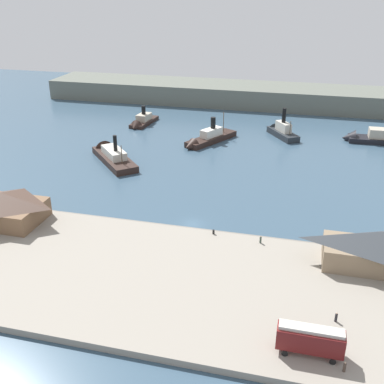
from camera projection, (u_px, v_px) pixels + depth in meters
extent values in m
plane|color=#385166|center=(193.00, 224.00, 100.21)|extent=(320.00, 320.00, 0.00)
cube|color=gray|center=(161.00, 279.00, 80.55)|extent=(110.00, 36.00, 1.20)
cube|color=slate|center=(188.00, 230.00, 96.83)|extent=(110.00, 0.80, 1.00)
cube|color=brown|center=(4.00, 212.00, 98.23)|extent=(15.98, 10.98, 4.05)
pyramid|color=#473328|center=(1.00, 198.00, 96.88)|extent=(16.30, 11.53, 2.48)
cube|color=#847056|center=(384.00, 258.00, 81.85)|extent=(21.00, 8.27, 4.17)
cube|color=maroon|center=(310.00, 340.00, 62.67)|extent=(9.01, 2.50, 3.11)
cube|color=beige|center=(312.00, 329.00, 61.93)|extent=(8.65, 1.75, 0.50)
cylinder|color=black|center=(332.00, 349.00, 63.90)|extent=(0.90, 0.18, 0.90)
cylinder|color=black|center=(333.00, 362.00, 61.69)|extent=(0.90, 0.18, 0.90)
cylinder|color=black|center=(286.00, 341.00, 65.31)|extent=(0.90, 0.18, 0.90)
cylinder|color=black|center=(285.00, 353.00, 63.11)|extent=(0.90, 0.18, 0.90)
cylinder|color=#3D4C42|center=(261.00, 240.00, 90.39)|extent=(0.39, 0.39, 1.32)
sphere|color=#CCA889|center=(261.00, 236.00, 90.07)|extent=(0.24, 0.24, 0.24)
cylinder|color=#232328|center=(336.00, 318.00, 69.46)|extent=(0.40, 0.40, 1.37)
sphere|color=#CCA889|center=(337.00, 313.00, 69.13)|extent=(0.25, 0.25, 0.25)
cylinder|color=#4C3D33|center=(344.00, 367.00, 60.54)|extent=(0.39, 0.39, 1.34)
sphere|color=#CCA889|center=(345.00, 363.00, 60.21)|extent=(0.25, 0.25, 0.25)
cylinder|color=black|center=(214.00, 232.00, 93.71)|extent=(0.44, 0.44, 0.90)
cube|color=black|center=(144.00, 122.00, 170.60)|extent=(6.52, 15.61, 1.29)
cone|color=black|center=(135.00, 128.00, 164.10)|extent=(4.78, 3.17, 4.53)
cube|color=#B2A893|center=(144.00, 117.00, 169.84)|extent=(4.39, 6.59, 2.37)
cylinder|color=black|center=(143.00, 110.00, 168.61)|extent=(1.48, 1.48, 3.03)
cube|color=black|center=(384.00, 141.00, 150.15)|extent=(22.52, 6.76, 1.61)
cone|color=black|center=(348.00, 138.00, 152.45)|extent=(4.15, 5.74, 5.66)
cube|color=black|center=(114.00, 159.00, 134.00)|extent=(19.63, 20.74, 1.90)
cone|color=black|center=(102.00, 148.00, 142.91)|extent=(6.98, 6.85, 5.80)
cube|color=beige|center=(114.00, 153.00, 133.16)|extent=(10.30, 10.75, 2.19)
cylinder|color=black|center=(115.00, 143.00, 130.35)|extent=(1.08, 1.08, 4.49)
cylinder|color=brown|center=(122.00, 154.00, 127.18)|extent=(0.24, 0.24, 5.23)
cube|color=#23282D|center=(283.00, 134.00, 155.82)|extent=(11.82, 14.60, 1.99)
cone|color=#23282D|center=(273.00, 128.00, 162.02)|extent=(4.91, 4.47, 4.17)
cube|color=beige|center=(283.00, 127.00, 154.77)|extent=(5.83, 7.00, 3.06)
cylinder|color=black|center=(284.00, 115.00, 153.35)|extent=(1.31, 1.31, 4.74)
cylinder|color=brown|center=(290.00, 128.00, 150.72)|extent=(0.24, 0.24, 4.62)
cube|color=black|center=(211.00, 139.00, 151.36)|extent=(14.08, 20.55, 1.81)
cone|color=black|center=(190.00, 147.00, 144.41)|extent=(5.72, 5.39, 4.51)
cube|color=silver|center=(211.00, 132.00, 150.45)|extent=(6.48, 8.44, 2.59)
cylinder|color=black|center=(213.00, 123.00, 149.70)|extent=(1.60, 1.60, 3.56)
cylinder|color=brown|center=(224.00, 122.00, 153.74)|extent=(0.24, 0.24, 6.82)
cube|color=#60665B|center=(256.00, 95.00, 195.63)|extent=(180.00, 24.00, 8.00)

